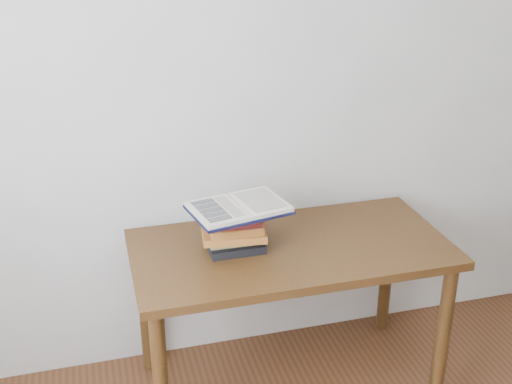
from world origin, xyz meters
name	(u,v)px	position (x,y,z in m)	size (l,w,h in m)	color
room_shell	(465,157)	(-0.08, 0.01, 1.63)	(3.54, 3.54, 2.62)	silver
desk	(290,265)	(0.08, 1.38, 0.62)	(1.34, 0.67, 0.72)	#4A2D12
book_stack	(234,229)	(-0.16, 1.41, 0.81)	(0.28, 0.21, 0.18)	black
open_book	(239,208)	(-0.14, 1.39, 0.92)	(0.42, 0.33, 0.03)	black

